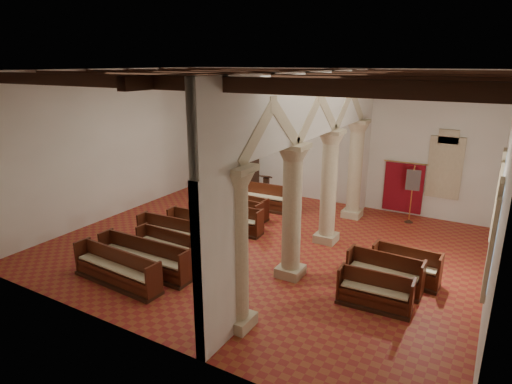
% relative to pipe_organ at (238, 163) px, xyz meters
% --- Properties ---
extents(floor, '(14.00, 14.00, 0.00)m').
position_rel_pipe_organ_xyz_m(floor, '(4.50, -5.50, -1.37)').
color(floor, brown).
rests_on(floor, ground).
extents(ceiling, '(14.00, 14.00, 0.00)m').
position_rel_pipe_organ_xyz_m(ceiling, '(4.50, -5.50, 4.63)').
color(ceiling, '#311A10').
rests_on(ceiling, wall_back).
extents(wall_back, '(14.00, 0.02, 6.00)m').
position_rel_pipe_organ_xyz_m(wall_back, '(4.50, 0.50, 1.63)').
color(wall_back, white).
rests_on(wall_back, floor).
extents(wall_front, '(14.00, 0.02, 6.00)m').
position_rel_pipe_organ_xyz_m(wall_front, '(4.50, -11.50, 1.63)').
color(wall_front, white).
rests_on(wall_front, floor).
extents(wall_left, '(0.02, 12.00, 6.00)m').
position_rel_pipe_organ_xyz_m(wall_left, '(-2.50, -5.50, 1.63)').
color(wall_left, white).
rests_on(wall_left, floor).
extents(wall_right, '(0.02, 12.00, 6.00)m').
position_rel_pipe_organ_xyz_m(wall_right, '(11.50, -5.50, 1.63)').
color(wall_right, white).
rests_on(wall_right, floor).
extents(ceiling_beams, '(13.80, 11.80, 0.30)m').
position_rel_pipe_organ_xyz_m(ceiling_beams, '(4.50, -5.50, 4.45)').
color(ceiling_beams, black).
rests_on(ceiling_beams, wall_back).
extents(arcade, '(0.90, 11.90, 6.00)m').
position_rel_pipe_organ_xyz_m(arcade, '(6.30, -5.50, 2.19)').
color(arcade, '#C3B391').
rests_on(arcade, floor).
extents(window_right_a, '(0.03, 1.00, 2.20)m').
position_rel_pipe_organ_xyz_m(window_right_a, '(11.48, -7.00, 0.83)').
color(window_right_a, '#2B614B').
rests_on(window_right_a, wall_right).
extents(window_right_b, '(0.03, 1.00, 2.20)m').
position_rel_pipe_organ_xyz_m(window_right_b, '(11.48, -3.00, 0.83)').
color(window_right_b, '#2B614B').
rests_on(window_right_b, wall_right).
extents(window_back, '(1.00, 0.03, 2.20)m').
position_rel_pipe_organ_xyz_m(window_back, '(9.50, 0.48, 0.83)').
color(window_back, '#2B614B').
rests_on(window_back, wall_back).
extents(pipe_organ, '(2.10, 0.85, 4.40)m').
position_rel_pipe_organ_xyz_m(pipe_organ, '(0.00, 0.00, 0.00)').
color(pipe_organ, black).
rests_on(pipe_organ, floor).
extents(lectern, '(0.57, 0.58, 1.29)m').
position_rel_pipe_organ_xyz_m(lectern, '(2.13, -0.92, -0.84)').
color(lectern, '#3E2C13').
rests_on(lectern, floor).
extents(dossal_curtain, '(1.80, 0.07, 2.17)m').
position_rel_pipe_organ_xyz_m(dossal_curtain, '(8.00, 0.42, -0.21)').
color(dossal_curtain, maroon).
rests_on(dossal_curtain, floor).
extents(processional_banner, '(0.54, 0.69, 2.37)m').
position_rel_pipe_organ_xyz_m(processional_banner, '(8.51, -0.49, -0.57)').
color(processional_banner, black).
rests_on(processional_banner, floor).
extents(hymnal_box_a, '(0.42, 0.39, 0.34)m').
position_rel_pipe_organ_xyz_m(hymnal_box_a, '(2.99, -9.93, -1.10)').
color(hymnal_box_a, navy).
rests_on(hymnal_box_a, floor).
extents(hymnal_box_b, '(0.31, 0.27, 0.27)m').
position_rel_pipe_organ_xyz_m(hymnal_box_b, '(4.63, -7.89, -1.13)').
color(hymnal_box_b, navy).
rests_on(hymnal_box_b, floor).
extents(hymnal_box_c, '(0.32, 0.27, 0.30)m').
position_rel_pipe_organ_xyz_m(hymnal_box_c, '(3.52, -6.28, -1.12)').
color(hymnal_box_c, '#15148E').
rests_on(hymnal_box_c, floor).
extents(tube_heater_a, '(0.91, 0.31, 0.09)m').
position_rel_pipe_organ_xyz_m(tube_heater_a, '(2.09, -9.57, -1.21)').
color(tube_heater_a, white).
rests_on(tube_heater_a, floor).
extents(tube_heater_b, '(1.00, 0.39, 0.10)m').
position_rel_pipe_organ_xyz_m(tube_heater_b, '(2.45, -8.69, -1.21)').
color(tube_heater_b, silver).
rests_on(tube_heater_b, floor).
extents(nave_pew_0, '(3.17, 0.85, 1.02)m').
position_rel_pipe_organ_xyz_m(nave_pew_0, '(2.12, -9.99, -1.04)').
color(nave_pew_0, black).
rests_on(nave_pew_0, floor).
extents(nave_pew_1, '(3.30, 0.74, 1.06)m').
position_rel_pipe_organ_xyz_m(nave_pew_1, '(2.33, -9.08, -1.02)').
color(nave_pew_1, black).
rests_on(nave_pew_1, floor).
extents(nave_pew_2, '(2.43, 0.70, 0.95)m').
position_rel_pipe_organ_xyz_m(nave_pew_2, '(2.31, -7.95, -1.06)').
color(nave_pew_2, black).
rests_on(nave_pew_2, floor).
extents(nave_pew_3, '(3.02, 0.82, 1.00)m').
position_rel_pipe_organ_xyz_m(nave_pew_3, '(1.86, -7.07, -1.04)').
color(nave_pew_3, black).
rests_on(nave_pew_3, floor).
extents(nave_pew_4, '(3.09, 0.81, 0.98)m').
position_rel_pipe_organ_xyz_m(nave_pew_4, '(2.36, -6.00, -1.05)').
color(nave_pew_4, black).
rests_on(nave_pew_4, floor).
extents(nave_pew_5, '(3.04, 0.86, 1.02)m').
position_rel_pipe_organ_xyz_m(nave_pew_5, '(2.54, -4.94, -1.03)').
color(nave_pew_5, black).
rests_on(nave_pew_5, floor).
extents(nave_pew_6, '(2.89, 0.83, 1.08)m').
position_rel_pipe_organ_xyz_m(nave_pew_6, '(2.28, -4.27, -1.02)').
color(nave_pew_6, black).
rests_on(nave_pew_6, floor).
extents(nave_pew_7, '(2.65, 0.80, 0.95)m').
position_rel_pipe_organ_xyz_m(nave_pew_7, '(2.18, -3.35, -1.06)').
color(nave_pew_7, black).
rests_on(nave_pew_7, floor).
extents(nave_pew_8, '(3.45, 0.93, 1.13)m').
position_rel_pipe_organ_xyz_m(nave_pew_8, '(2.19, -2.04, -1.00)').
color(nave_pew_8, black).
rests_on(nave_pew_8, floor).
extents(aisle_pew_0, '(1.96, 0.74, 0.97)m').
position_rel_pipe_organ_xyz_m(aisle_pew_0, '(8.98, -7.47, -1.05)').
color(aisle_pew_0, black).
rests_on(aisle_pew_0, floor).
extents(aisle_pew_1, '(2.13, 0.76, 1.05)m').
position_rel_pipe_organ_xyz_m(aisle_pew_1, '(8.95, -6.37, -1.02)').
color(aisle_pew_1, black).
rests_on(aisle_pew_1, floor).
extents(aisle_pew_2, '(1.95, 0.78, 1.05)m').
position_rel_pipe_organ_xyz_m(aisle_pew_2, '(9.40, -5.65, -1.02)').
color(aisle_pew_2, black).
rests_on(aisle_pew_2, floor).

